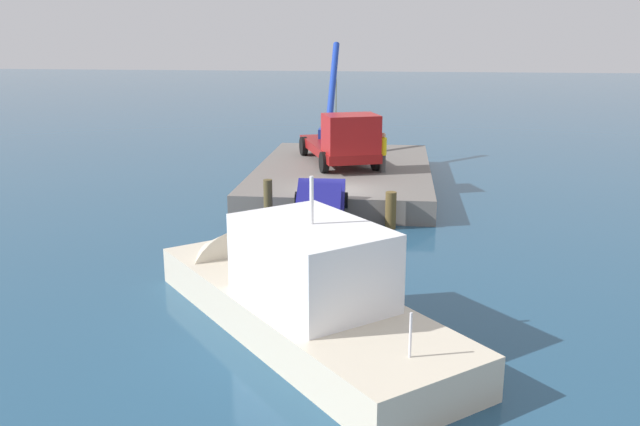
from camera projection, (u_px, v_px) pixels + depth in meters
The scene contains 8 objects.
ground at pixel (334, 214), 29.33m from camera, with size 200.00×200.00×0.00m, color navy.
dock at pixel (344, 177), 34.29m from camera, with size 13.54×8.51×1.05m, color slate.
crane_truck at pixel (343, 139), 33.99m from camera, with size 9.80×4.70×5.89m.
dock_worker at pixel (383, 152), 32.49m from camera, with size 0.34×0.34×1.90m.
salvaged_car at pixel (319, 219), 26.16m from camera, with size 4.21×2.26×2.78m.
moored_yacht at pixel (269, 291), 19.39m from camera, with size 11.99×10.75×5.74m.
piling_near at pixel (268, 204), 27.20m from camera, with size 0.35×0.35×1.95m, color brown.
piling_mid at pixel (391, 210), 27.08m from camera, with size 0.43×0.43×1.49m, color brown.
Camera 1 is at (28.19, 2.62, 7.71)m, focal length 38.51 mm.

